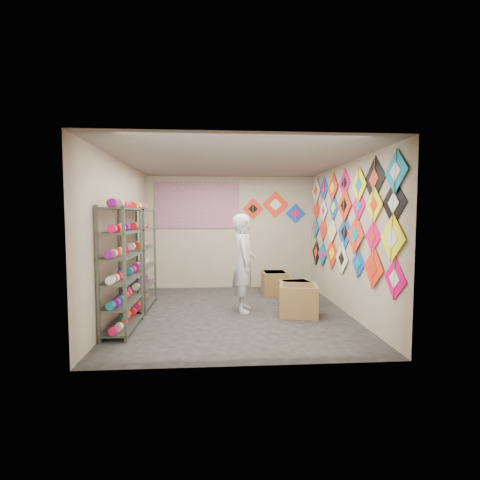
{
  "coord_description": "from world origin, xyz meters",
  "views": [
    {
      "loc": [
        -0.34,
        -6.18,
        1.75
      ],
      "look_at": [
        0.1,
        0.3,
        1.3
      ],
      "focal_mm": 26.0,
      "sensor_mm": 36.0,
      "label": 1
    }
  ],
  "objects": [
    {
      "name": "carton_a",
      "position": [
        1.09,
        -0.26,
        0.27
      ],
      "size": [
        0.74,
        0.66,
        0.54
      ],
      "primitive_type": "cube",
      "rotation": [
        0.0,
        0.0,
        -0.19
      ],
      "color": "brown",
      "rests_on": "ground"
    },
    {
      "name": "back_wall_kites",
      "position": [
        1.08,
        2.24,
        1.94
      ],
      "size": [
        1.56,
        0.02,
        0.8
      ],
      "color": "red",
      "rests_on": "room_walls"
    },
    {
      "name": "carton_b",
      "position": [
        1.21,
        0.45,
        0.24
      ],
      "size": [
        0.65,
        0.56,
        0.48
      ],
      "primitive_type": "cube",
      "rotation": [
        0.0,
        0.0,
        0.16
      ],
      "color": "brown",
      "rests_on": "ground"
    },
    {
      "name": "poster",
      "position": [
        -0.8,
        2.23,
        2.0
      ],
      "size": [
        2.0,
        0.01,
        1.1
      ],
      "primitive_type": "cube",
      "color": "#51499F",
      "rests_on": "room_walls"
    },
    {
      "name": "string_spools",
      "position": [
        -1.78,
        -0.2,
        1.05
      ],
      "size": [
        0.12,
        2.36,
        0.12
      ],
      "color": "#F31652",
      "rests_on": "ground"
    },
    {
      "name": "shelf_rack_back",
      "position": [
        -1.78,
        0.45,
        0.95
      ],
      "size": [
        0.4,
        1.1,
        1.9
      ],
      "primitive_type": "cube",
      "color": "#4C5147",
      "rests_on": "ground"
    },
    {
      "name": "shopkeeper",
      "position": [
        0.16,
        0.1,
        0.89
      ],
      "size": [
        0.7,
        0.51,
        1.78
      ],
      "primitive_type": "imported",
      "rotation": [
        0.0,
        0.0,
        1.51
      ],
      "color": "silver",
      "rests_on": "ground"
    },
    {
      "name": "shelf_rack_front",
      "position": [
        -1.78,
        -0.85,
        0.95
      ],
      "size": [
        0.4,
        1.1,
        1.9
      ],
      "primitive_type": "cube",
      "color": "#4C5147",
      "rests_on": "ground"
    },
    {
      "name": "kite_wall_display",
      "position": [
        1.98,
        -0.04,
        1.66
      ],
      "size": [
        0.06,
        4.24,
        2.07
      ],
      "color": "#ED0067",
      "rests_on": "room_walls"
    },
    {
      "name": "room_walls",
      "position": [
        0.0,
        0.0,
        1.64
      ],
      "size": [
        4.5,
        4.5,
        4.5
      ],
      "color": "tan",
      "rests_on": "ground"
    },
    {
      "name": "carton_c",
      "position": [
        0.95,
        1.39,
        0.26
      ],
      "size": [
        0.53,
        0.59,
        0.51
      ],
      "primitive_type": "cube",
      "rotation": [
        0.0,
        0.0,
        0.0
      ],
      "color": "brown",
      "rests_on": "ground"
    },
    {
      "name": "ground",
      "position": [
        0.0,
        0.0,
        0.0
      ],
      "size": [
        4.5,
        4.5,
        0.0
      ],
      "primitive_type": "plane",
      "color": "black"
    }
  ]
}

